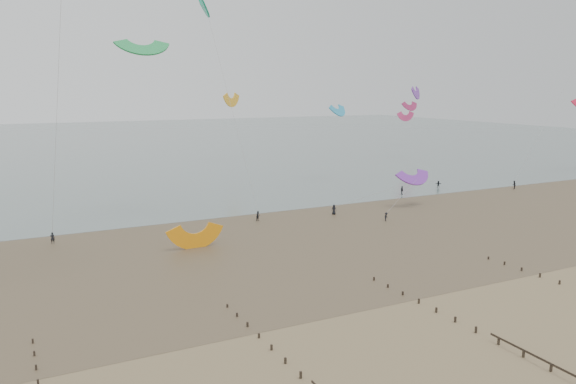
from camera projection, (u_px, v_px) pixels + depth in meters
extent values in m
plane|color=brown|center=(414.00, 326.00, 52.39)|extent=(500.00, 500.00, 0.00)
plane|color=#475654|center=(96.00, 143.00, 227.97)|extent=(500.00, 500.00, 0.00)
plane|color=#473A28|center=(261.00, 238.00, 83.12)|extent=(500.00, 500.00, 0.00)
ellipsoid|color=slate|center=(163.00, 283.00, 63.74)|extent=(23.60, 14.36, 0.01)
ellipsoid|color=slate|center=(321.00, 225.00, 91.07)|extent=(33.64, 18.32, 0.01)
ellipsoid|color=slate|center=(506.00, 214.00, 98.66)|extent=(19.65, 13.67, 0.01)
cube|color=black|center=(38.00, 383.00, 41.79)|extent=(0.16, 0.16, 0.54)
cube|color=black|center=(36.00, 368.00, 44.10)|extent=(0.16, 0.16, 0.51)
cube|color=black|center=(34.00, 354.00, 46.41)|extent=(0.16, 0.16, 0.48)
cube|color=black|center=(33.00, 341.00, 48.73)|extent=(0.16, 0.16, 0.45)
cube|color=black|center=(301.00, 375.00, 42.82)|extent=(0.16, 0.16, 0.62)
cube|color=black|center=(285.00, 361.00, 45.13)|extent=(0.16, 0.16, 0.59)
cube|color=black|center=(272.00, 348.00, 47.45)|extent=(0.16, 0.16, 0.57)
cube|color=black|center=(259.00, 336.00, 49.76)|extent=(0.16, 0.16, 0.54)
cube|color=black|center=(247.00, 325.00, 52.07)|extent=(0.16, 0.16, 0.51)
cube|color=black|center=(237.00, 315.00, 54.38)|extent=(0.16, 0.16, 0.48)
cube|color=black|center=(227.00, 306.00, 56.70)|extent=(0.16, 0.16, 0.45)
cube|color=black|center=(551.00, 368.00, 43.85)|extent=(0.16, 0.16, 0.71)
cube|color=black|center=(524.00, 354.00, 46.16)|extent=(0.16, 0.16, 0.68)
cube|color=black|center=(499.00, 342.00, 48.48)|extent=(0.16, 0.16, 0.65)
cube|color=black|center=(476.00, 330.00, 50.79)|extent=(0.16, 0.16, 0.62)
cube|color=black|center=(455.00, 320.00, 53.10)|extent=(0.16, 0.16, 0.59)
cube|color=black|center=(436.00, 310.00, 55.42)|extent=(0.16, 0.16, 0.57)
cube|color=black|center=(419.00, 302.00, 57.73)|extent=(0.16, 0.16, 0.54)
cube|color=black|center=(403.00, 293.00, 60.04)|extent=(0.16, 0.16, 0.51)
cube|color=black|center=(388.00, 286.00, 62.36)|extent=(0.16, 0.16, 0.48)
cube|color=black|center=(374.00, 279.00, 64.67)|extent=(0.16, 0.16, 0.45)
cube|color=black|center=(560.00, 282.00, 63.39)|extent=(0.16, 0.16, 0.57)
cube|color=black|center=(540.00, 276.00, 65.70)|extent=(0.16, 0.16, 0.54)
cube|color=black|center=(522.00, 269.00, 68.01)|extent=(0.16, 0.16, 0.51)
cube|color=black|center=(505.00, 264.00, 70.33)|extent=(0.16, 0.16, 0.48)
cube|color=black|center=(488.00, 258.00, 72.64)|extent=(0.16, 0.16, 0.45)
imported|color=black|center=(52.00, 238.00, 79.94)|extent=(0.66, 0.49, 1.66)
imported|color=black|center=(402.00, 190.00, 116.99)|extent=(0.72, 1.11, 1.76)
imported|color=black|center=(334.00, 210.00, 98.35)|extent=(1.01, 1.01, 1.77)
imported|color=black|center=(386.00, 217.00, 93.43)|extent=(1.11, 0.95, 1.49)
imported|color=black|center=(514.00, 185.00, 123.29)|extent=(1.13, 1.09, 1.83)
imported|color=black|center=(438.00, 184.00, 125.17)|extent=(1.43, 1.12, 1.51)
imported|color=black|center=(258.00, 216.00, 93.68)|extent=(0.98, 0.87, 1.67)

